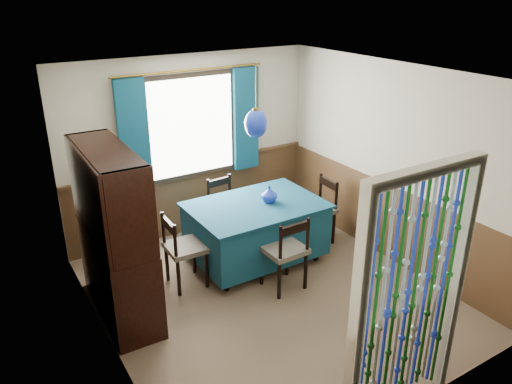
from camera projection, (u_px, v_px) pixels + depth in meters
floor at (270, 295)px, 5.76m from camera, size 4.00×4.00×0.00m
ceiling at (273, 76)px, 4.79m from camera, size 4.00×4.00×0.00m
wall_back at (191, 147)px, 6.84m from camera, size 3.60×0.00×3.60m
wall_front at (419, 285)px, 3.71m from camera, size 3.60×0.00×3.60m
wall_left at (101, 238)px, 4.40m from camera, size 0.00×4.00×4.00m
wall_right at (393, 165)px, 6.15m from camera, size 0.00×4.00×4.00m
wainscot_back at (194, 197)px, 7.12m from camera, size 3.60×0.00×3.60m
wainscot_front at (406, 364)px, 4.01m from camera, size 3.60×0.00×3.60m
wainscot_left at (112, 308)px, 4.70m from camera, size 0.00×4.00×4.00m
wainscot_right at (386, 220)px, 6.43m from camera, size 0.00×4.00×4.00m
window at (191, 127)px, 6.69m from camera, size 1.32×0.12×1.42m
doorway at (409, 304)px, 3.83m from camera, size 1.16×0.12×2.18m
dining_table at (256, 228)px, 6.32m from camera, size 1.65×1.14×0.79m
chair_near at (285, 251)px, 5.72m from camera, size 0.47×0.45×0.92m
chair_far at (225, 207)px, 6.90m from camera, size 0.46×0.45×0.87m
chair_left at (183, 249)px, 5.78m from camera, size 0.44×0.46×0.91m
chair_right at (318, 209)px, 6.81m from camera, size 0.46×0.48×0.91m
sideboard at (117, 260)px, 5.25m from camera, size 0.52×1.43×1.86m
pendant_lamp at (256, 123)px, 5.79m from camera, size 0.27×0.27×0.85m
vase_table at (269, 195)px, 6.22m from camera, size 0.21×0.21×0.19m
bowl_shelf at (127, 214)px, 4.74m from camera, size 0.30×0.30×0.06m
vase_sideboard at (111, 217)px, 5.33m from camera, size 0.20×0.20×0.18m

